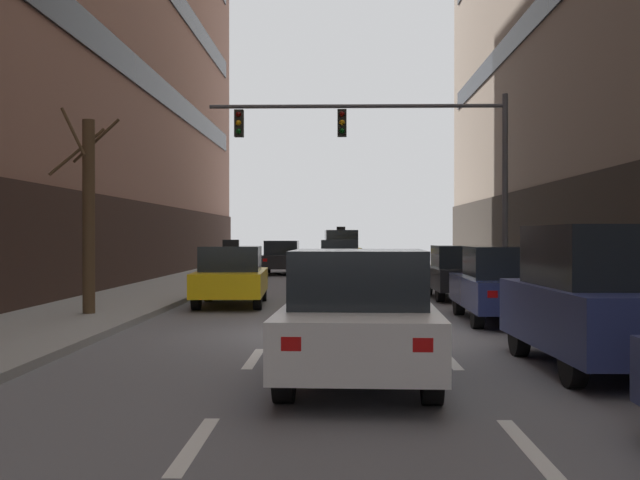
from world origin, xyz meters
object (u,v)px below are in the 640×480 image
taxi_driving_4 (341,251)px  car_parked_1 (597,298)px  street_tree_1 (88,212)px  taxi_driving_2 (231,276)px  car_parked_2 (505,285)px  car_parked_3 (460,272)px  car_driving_1 (282,258)px  car_driving_3 (340,259)px  car_driving_0 (359,317)px  pedestrian_0 (537,257)px  traffic_signal_0 (399,148)px

taxi_driving_4 → car_parked_1: (3.55, -30.68, -0.08)m
taxi_driving_4 → street_tree_1: street_tree_1 is taller
taxi_driving_4 → taxi_driving_2: bearing=-98.4°
car_parked_2 → car_parked_3: bearing=90.0°
car_driving_1 → taxi_driving_2: taxi_driving_2 is taller
car_driving_1 → taxi_driving_4: 4.36m
car_driving_3 → car_parked_2: 19.29m
car_driving_0 → taxi_driving_2: bearing=106.1°
pedestrian_0 → car_driving_3: bearing=135.9°
car_parked_2 → car_parked_3: 6.38m
car_driving_0 → car_driving_3: bearing=90.5°
car_driving_1 → pedestrian_0: (10.18, -9.40, 0.31)m
car_parked_2 → car_driving_0: bearing=-115.4°
car_driving_1 → street_tree_1: (-2.90, -20.96, 1.63)m
traffic_signal_0 → street_tree_1: 10.21m
taxi_driving_2 → street_tree_1: (-2.77, -3.59, 1.65)m
taxi_driving_2 → car_parked_2: taxi_driving_2 is taller
street_tree_1 → car_driving_0: bearing=-51.4°
car_parked_1 → car_parked_2: (-0.00, 6.20, -0.20)m
car_driving_0 → taxi_driving_4: taxi_driving_4 is taller
car_driving_0 → car_parked_3: (3.41, 13.55, -0.06)m
traffic_signal_0 → pedestrian_0: traffic_signal_0 is taller
street_tree_1 → pedestrian_0: street_tree_1 is taller
car_driving_0 → traffic_signal_0: bearing=83.5°
car_driving_1 → car_parked_2: size_ratio=0.99×
car_driving_3 → taxi_driving_4: 5.53m
taxi_driving_2 → car_parked_1: car_parked_1 is taller
car_driving_1 → street_tree_1: 21.22m
traffic_signal_0 → street_tree_1: size_ratio=1.97×
pedestrian_0 → car_parked_2: bearing=-107.4°
car_parked_1 → traffic_signal_0: traffic_signal_0 is taller
car_driving_3 → street_tree_1: bearing=-107.2°
car_driving_0 → car_parked_2: bearing=64.6°
taxi_driving_2 → car_driving_3: taxi_driving_2 is taller
car_driving_0 → car_driving_3: size_ratio=1.02×
car_driving_3 → street_tree_1: street_tree_1 is taller
car_driving_3 → pedestrian_0: bearing=-44.1°
car_parked_3 → street_tree_1: bearing=-147.0°
pedestrian_0 → car_driving_1: bearing=137.3°
car_driving_1 → car_parked_3: bearing=-66.5°
car_driving_3 → car_parked_2: bearing=-79.2°
car_parked_1 → car_driving_0: bearing=-164.1°
car_parked_2 → pedestrian_0: bearing=72.6°
car_driving_0 → car_parked_3: size_ratio=1.08×
car_driving_0 → taxi_driving_4: 31.65m
car_driving_0 → car_driving_1: car_driving_0 is taller
car_driving_1 → taxi_driving_2: (-0.13, -17.37, -0.02)m
car_driving_0 → taxi_driving_2: (-3.19, 11.06, -0.05)m
car_driving_3 → taxi_driving_4: (0.07, 5.53, 0.26)m
taxi_driving_2 → car_driving_3: size_ratio=0.96×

